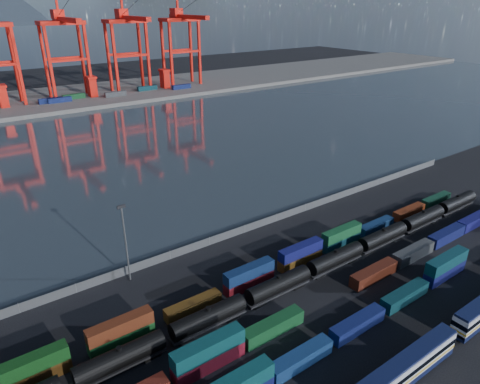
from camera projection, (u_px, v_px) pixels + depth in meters
ground at (330, 291)px, 82.48m from camera, size 700.00×700.00×0.00m
harbor_water at (124, 150)px, 160.35m from camera, size 700.00×700.00×0.00m
far_quay at (52, 99)px, 237.82m from camera, size 700.00×70.00×2.00m
container_row_south at (318, 344)px, 66.77m from camera, size 139.52×2.36×5.02m
container_row_mid at (302, 310)px, 74.84m from camera, size 140.94×2.42×5.16m
container_row_north at (242, 282)px, 81.96m from camera, size 140.20×2.20×4.69m
tanker_string at (278, 285)px, 80.46m from camera, size 138.29×3.07×4.39m
waterfront_fence at (245, 229)px, 102.84m from camera, size 160.12×0.12×2.20m
yard_light_mast at (125, 239)px, 82.01m from camera, size 1.60×0.40×16.60m
gantry_cranes at (27, 34)px, 214.62m from camera, size 197.66×43.50×58.90m
quay_containers at (36, 102)px, 220.25m from camera, size 172.58×10.99×2.60m
straddle_carriers at (49, 90)px, 226.29m from camera, size 140.00×7.00×11.10m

